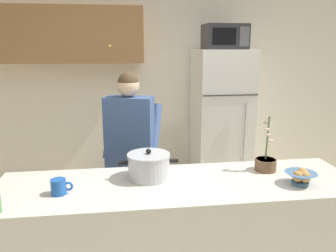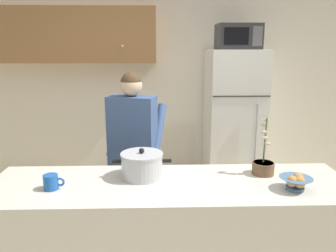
{
  "view_description": "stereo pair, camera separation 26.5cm",
  "coord_description": "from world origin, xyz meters",
  "px_view_note": "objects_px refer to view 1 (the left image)",
  "views": [
    {
      "loc": [
        -0.34,
        -2.01,
        1.79
      ],
      "look_at": [
        0.0,
        0.55,
        1.17
      ],
      "focal_mm": 35.79,
      "sensor_mm": 36.0,
      "label": 1
    },
    {
      "loc": [
        -0.08,
        -2.03,
        1.79
      ],
      "look_at": [
        0.0,
        0.55,
        1.17
      ],
      "focal_mm": 35.79,
      "sensor_mm": 36.0,
      "label": 2
    }
  ],
  "objects_px": {
    "person_near_pot": "(130,142)",
    "cooking_pot": "(149,166)",
    "potted_orchid": "(266,162)",
    "bread_bowl": "(301,177)",
    "refrigerator": "(221,123)",
    "coffee_mug": "(59,187)",
    "microwave": "(225,37)"
  },
  "relations": [
    {
      "from": "person_near_pot",
      "to": "cooking_pot",
      "type": "distance_m",
      "value": 0.69
    },
    {
      "from": "person_near_pot",
      "to": "potted_orchid",
      "type": "relative_size",
      "value": 3.94
    },
    {
      "from": "person_near_pot",
      "to": "bread_bowl",
      "type": "xyz_separation_m",
      "value": [
        1.07,
        -0.92,
        -0.01
      ]
    },
    {
      "from": "refrigerator",
      "to": "coffee_mug",
      "type": "height_order",
      "value": "refrigerator"
    },
    {
      "from": "person_near_pot",
      "to": "bread_bowl",
      "type": "bearing_deg",
      "value": -40.79
    },
    {
      "from": "refrigerator",
      "to": "cooking_pot",
      "type": "xyz_separation_m",
      "value": [
        -1.02,
        -1.74,
        0.13
      ]
    },
    {
      "from": "person_near_pot",
      "to": "cooking_pot",
      "type": "height_order",
      "value": "person_near_pot"
    },
    {
      "from": "microwave",
      "to": "bread_bowl",
      "type": "bearing_deg",
      "value": -91.75
    },
    {
      "from": "bread_bowl",
      "to": "potted_orchid",
      "type": "relative_size",
      "value": 0.5
    },
    {
      "from": "refrigerator",
      "to": "microwave",
      "type": "height_order",
      "value": "microwave"
    },
    {
      "from": "microwave",
      "to": "cooking_pot",
      "type": "bearing_deg",
      "value": -120.56
    },
    {
      "from": "refrigerator",
      "to": "coffee_mug",
      "type": "distance_m",
      "value": 2.48
    },
    {
      "from": "cooking_pot",
      "to": "coffee_mug",
      "type": "height_order",
      "value": "cooking_pot"
    },
    {
      "from": "bread_bowl",
      "to": "person_near_pot",
      "type": "bearing_deg",
      "value": 139.21
    },
    {
      "from": "bread_bowl",
      "to": "potted_orchid",
      "type": "xyz_separation_m",
      "value": [
        -0.12,
        0.27,
        0.01
      ]
    },
    {
      "from": "cooking_pot",
      "to": "refrigerator",
      "type": "bearing_deg",
      "value": 59.75
    },
    {
      "from": "coffee_mug",
      "to": "bread_bowl",
      "type": "bearing_deg",
      "value": -2.17
    },
    {
      "from": "refrigerator",
      "to": "bread_bowl",
      "type": "bearing_deg",
      "value": -91.73
    },
    {
      "from": "potted_orchid",
      "to": "microwave",
      "type": "bearing_deg",
      "value": 83.95
    },
    {
      "from": "coffee_mug",
      "to": "refrigerator",
      "type": "bearing_deg",
      "value": 50.82
    },
    {
      "from": "person_near_pot",
      "to": "coffee_mug",
      "type": "xyz_separation_m",
      "value": [
        -0.44,
        -0.86,
        -0.01
      ]
    },
    {
      "from": "person_near_pot",
      "to": "coffee_mug",
      "type": "bearing_deg",
      "value": -117.19
    },
    {
      "from": "microwave",
      "to": "cooking_pot",
      "type": "relative_size",
      "value": 1.21
    },
    {
      "from": "potted_orchid",
      "to": "coffee_mug",
      "type": "bearing_deg",
      "value": -171.3
    },
    {
      "from": "bread_bowl",
      "to": "refrigerator",
      "type": "bearing_deg",
      "value": 88.27
    },
    {
      "from": "cooking_pot",
      "to": "coffee_mug",
      "type": "relative_size",
      "value": 3.04
    },
    {
      "from": "refrigerator",
      "to": "cooking_pot",
      "type": "relative_size",
      "value": 4.4
    },
    {
      "from": "microwave",
      "to": "bread_bowl",
      "type": "height_order",
      "value": "microwave"
    },
    {
      "from": "refrigerator",
      "to": "potted_orchid",
      "type": "height_order",
      "value": "refrigerator"
    },
    {
      "from": "bread_bowl",
      "to": "potted_orchid",
      "type": "distance_m",
      "value": 0.3
    },
    {
      "from": "microwave",
      "to": "coffee_mug",
      "type": "relative_size",
      "value": 3.66
    },
    {
      "from": "cooking_pot",
      "to": "bread_bowl",
      "type": "height_order",
      "value": "cooking_pot"
    }
  ]
}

